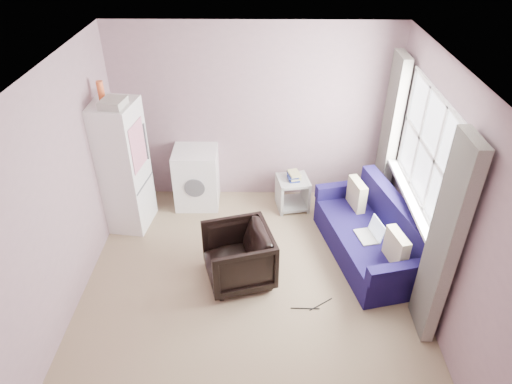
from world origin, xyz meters
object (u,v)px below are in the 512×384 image
armchair (238,254)px  washing_machine (197,176)px  fridge (120,166)px  side_table (293,191)px  sofa (372,237)px

armchair → washing_machine: washing_machine is taller
armchair → fridge: (-1.54, 1.07, 0.51)m
side_table → armchair: bearing=-115.6°
fridge → sofa: (3.15, -0.63, -0.60)m
fridge → side_table: size_ratio=3.43×
washing_machine → sofa: size_ratio=0.45×
washing_machine → side_table: 1.37m
washing_machine → fridge: bearing=-152.0°
washing_machine → sofa: 2.54m
armchair → side_table: (0.70, 1.46, -0.10)m
armchair → sofa: size_ratio=0.40×
side_table → sofa: 1.37m
fridge → washing_machine: bearing=37.0°
armchair → washing_machine: bearing=-173.6°
armchair → sofa: bearing=88.9°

